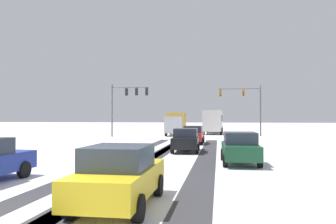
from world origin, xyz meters
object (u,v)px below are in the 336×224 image
at_px(car_yellow_cab_fifth, 120,175).
at_px(bus_oncoming, 213,120).
at_px(car_black_second, 186,140).
at_px(traffic_signal_far_right, 246,100).
at_px(car_red_lead, 193,135).
at_px(box_truck_delivery, 176,123).
at_px(car_dark_green_third, 240,148).
at_px(traffic_signal_far_left, 127,98).

bearing_deg(car_yellow_cab_fifth, bus_oncoming, 87.41).
bearing_deg(bus_oncoming, car_black_second, -93.15).
bearing_deg(traffic_signal_far_right, car_black_second, -105.49).
height_order(traffic_signal_far_right, car_yellow_cab_fifth, traffic_signal_far_right).
relative_size(traffic_signal_far_right, car_red_lead, 1.58).
relative_size(car_red_lead, bus_oncoming, 0.37).
bearing_deg(box_truck_delivery, car_yellow_cab_fifth, -85.03).
xyz_separation_m(car_dark_green_third, bus_oncoming, (-1.83, 32.37, 1.18)).
distance_m(car_black_second, box_truck_delivery, 21.33).
xyz_separation_m(car_black_second, car_dark_green_third, (3.32, -5.44, 0.00)).
bearing_deg(box_truck_delivery, bus_oncoming, 50.16).
bearing_deg(traffic_signal_far_right, traffic_signal_far_left, -164.99).
distance_m(traffic_signal_far_right, car_black_second, 21.74).
bearing_deg(traffic_signal_far_left, box_truck_delivery, 37.89).
distance_m(car_dark_green_third, bus_oncoming, 32.44).
relative_size(car_black_second, car_dark_green_third, 1.00).
relative_size(car_red_lead, car_dark_green_third, 0.99).
xyz_separation_m(car_dark_green_third, box_truck_delivery, (-6.75, 26.48, 0.82)).
xyz_separation_m(car_black_second, bus_oncoming, (1.48, 26.93, 1.18)).
bearing_deg(traffic_signal_far_left, car_yellow_cab_fifth, -74.29).
distance_m(car_red_lead, car_yellow_cab_fifth, 21.21).
xyz_separation_m(traffic_signal_far_right, car_yellow_cab_fifth, (-6.09, -34.76, -3.80)).
bearing_deg(traffic_signal_far_left, car_black_second, -61.55).
distance_m(car_dark_green_third, box_truck_delivery, 27.34).
xyz_separation_m(traffic_signal_far_left, box_truck_delivery, (5.61, 4.36, -3.11)).
xyz_separation_m(car_black_second, car_yellow_cab_fifth, (-0.37, -14.13, 0.00)).
bearing_deg(traffic_signal_far_right, box_truck_delivery, 177.46).
xyz_separation_m(traffic_signal_far_left, bus_oncoming, (10.52, 10.25, -2.75)).
height_order(car_dark_green_third, box_truck_delivery, box_truck_delivery).
distance_m(car_dark_green_third, car_yellow_cab_fifth, 9.44).
height_order(traffic_signal_far_right, car_red_lead, traffic_signal_far_right).
bearing_deg(car_yellow_cab_fifth, car_black_second, 88.50).
relative_size(car_red_lead, car_black_second, 0.99).
relative_size(traffic_signal_far_right, car_dark_green_third, 1.57).
xyz_separation_m(car_yellow_cab_fifth, bus_oncoming, (1.85, 41.06, 1.18)).
xyz_separation_m(car_red_lead, car_yellow_cab_fifth, (-0.36, -21.20, 0.00)).
height_order(traffic_signal_far_right, bus_oncoming, traffic_signal_far_right).
distance_m(traffic_signal_far_right, traffic_signal_far_left, 15.27).
distance_m(traffic_signal_far_left, box_truck_delivery, 7.76).
height_order(car_red_lead, car_yellow_cab_fifth, same).
height_order(car_dark_green_third, car_yellow_cab_fifth, same).
bearing_deg(car_red_lead, bus_oncoming, 85.69).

